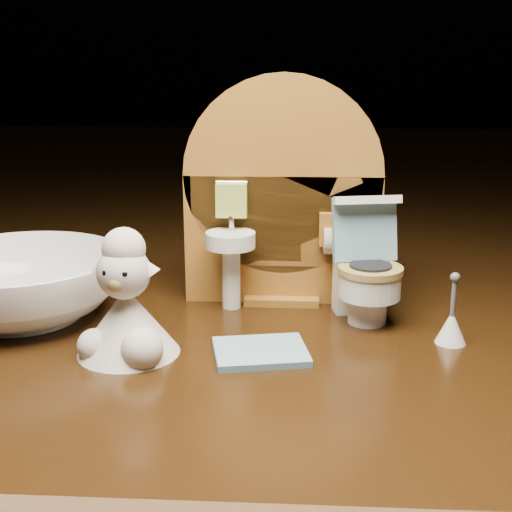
{
  "coord_description": "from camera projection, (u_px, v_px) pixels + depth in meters",
  "views": [
    {
      "loc": [
        0.01,
        -0.4,
        0.16
      ],
      "look_at": [
        -0.01,
        0.01,
        0.05
      ],
      "focal_mm": 50.0,
      "sensor_mm": 36.0,
      "label": 1
    }
  ],
  "objects": [
    {
      "name": "ceramic_bowl",
      "position": [
        20.0,
        286.0,
        0.45
      ],
      "size": [
        0.16,
        0.16,
        0.04
      ],
      "primitive_type": "imported",
      "rotation": [
        0.0,
        0.0,
        0.24
      ],
      "color": "white",
      "rests_on": "ground"
    },
    {
      "name": "toilet_brush",
      "position": [
        451.0,
        325.0,
        0.41
      ],
      "size": [
        0.02,
        0.02,
        0.04
      ],
      "color": "white",
      "rests_on": "ground"
    },
    {
      "name": "bath_mat",
      "position": [
        261.0,
        352.0,
        0.4
      ],
      "size": [
        0.06,
        0.05,
        0.0
      ],
      "primitive_type": "cube",
      "rotation": [
        0.0,
        0.0,
        0.19
      ],
      "color": "#719CAC",
      "rests_on": "ground"
    },
    {
      "name": "backdrop_panel",
      "position": [
        282.0,
        205.0,
        0.47
      ],
      "size": [
        0.13,
        0.05,
        0.15
      ],
      "color": "#965E20",
      "rests_on": "ground"
    },
    {
      "name": "plush_lamb",
      "position": [
        126.0,
        311.0,
        0.39
      ],
      "size": [
        0.06,
        0.06,
        0.07
      ],
      "rotation": [
        0.0,
        0.0,
        -0.13
      ],
      "color": "beige",
      "rests_on": "ground"
    },
    {
      "name": "toy_toilet",
      "position": [
        365.0,
        275.0,
        0.45
      ],
      "size": [
        0.04,
        0.05,
        0.08
      ],
      "rotation": [
        0.0,
        0.0,
        0.19
      ],
      "color": "white",
      "rests_on": "ground"
    }
  ]
}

